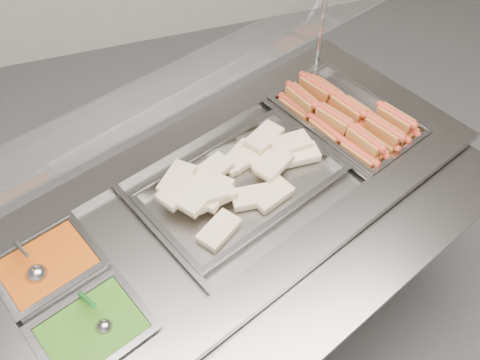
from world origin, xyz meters
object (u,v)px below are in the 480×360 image
object	(u,v)px
steam_counter	(231,259)
pan_hotdogs	(346,122)
sneeze_guard	(185,81)
pan_wraps	(242,187)
serving_spoon	(101,322)
ladle	(36,273)

from	to	relation	value
steam_counter	pan_hotdogs	xyz separation A→B (m)	(0.51, 0.21, 0.36)
sneeze_guard	pan_hotdogs	world-z (taller)	sneeze_guard
pan_wraps	serving_spoon	size ratio (longest dim) A/B	4.68
pan_wraps	ladle	world-z (taller)	ladle
steam_counter	serving_spoon	xyz separation A→B (m)	(-0.45, -0.33, 0.41)
steam_counter	ladle	bearing A→B (deg)	-168.69
sneeze_guard	pan_hotdogs	xyz separation A→B (m)	(0.59, 0.03, -0.36)
pan_wraps	sneeze_guard	bearing A→B (deg)	127.45
sneeze_guard	serving_spoon	distance (m)	0.71
pan_hotdogs	ladle	world-z (taller)	ladle
steam_counter	serving_spoon	bearing A→B (deg)	-144.20
pan_wraps	serving_spoon	xyz separation A→B (m)	(-0.50, -0.35, 0.03)
steam_counter	pan_wraps	xyz separation A→B (m)	(0.05, 0.02, 0.37)
steam_counter	sneeze_guard	size ratio (longest dim) A/B	1.25
pan_wraps	serving_spoon	world-z (taller)	serving_spoon
ladle	steam_counter	bearing A→B (deg)	11.31
steam_counter	pan_hotdogs	world-z (taller)	pan_hotdogs
serving_spoon	sneeze_guard	bearing A→B (deg)	53.03
ladle	pan_hotdogs	bearing A→B (deg)	16.41
steam_counter	sneeze_guard	distance (m)	0.75
pan_hotdogs	pan_wraps	size ratio (longest dim) A/B	0.82
steam_counter	pan_wraps	world-z (taller)	pan_wraps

